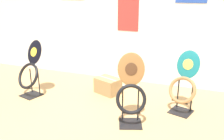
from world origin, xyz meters
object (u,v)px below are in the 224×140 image
object	(u,v)px
toilet_seat_display_woodgrain	(131,92)
storage_box	(108,86)
toilet_seat_display_teal_sax	(184,85)
toilet_seat_display_jazz_black	(30,71)

from	to	relation	value
toilet_seat_display_woodgrain	storage_box	world-z (taller)	toilet_seat_display_woodgrain
toilet_seat_display_teal_sax	storage_box	xyz separation A→B (m)	(-1.19, 0.24, -0.26)
toilet_seat_display_jazz_black	storage_box	distance (m)	1.23
toilet_seat_display_jazz_black	storage_box	world-z (taller)	toilet_seat_display_jazz_black
toilet_seat_display_woodgrain	toilet_seat_display_teal_sax	world-z (taller)	toilet_seat_display_woodgrain
toilet_seat_display_teal_sax	toilet_seat_display_woodgrain	bearing A→B (deg)	-135.96
toilet_seat_display_jazz_black	storage_box	bearing A→B (deg)	24.49
toilet_seat_display_jazz_black	toilet_seat_display_teal_sax	distance (m)	2.29
toilet_seat_display_jazz_black	toilet_seat_display_teal_sax	world-z (taller)	toilet_seat_display_jazz_black
toilet_seat_display_woodgrain	toilet_seat_display_teal_sax	xyz separation A→B (m)	(0.57, 0.55, -0.03)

